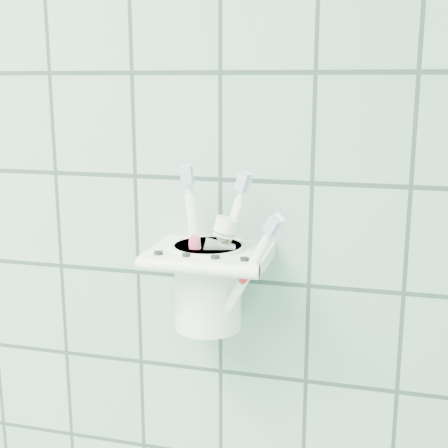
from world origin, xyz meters
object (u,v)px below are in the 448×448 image
cup (208,283)px  toothpaste_tube (198,262)px  toothbrush_pink (204,247)px  toothbrush_blue (202,243)px  toothbrush_orange (219,250)px  holder_bracket (210,256)px

cup → toothpaste_tube: toothpaste_tube is taller
toothbrush_pink → toothpaste_tube: 0.02m
toothbrush_blue → toothbrush_orange: toothbrush_blue is taller
toothbrush_orange → toothbrush_blue: bearing=173.6°
cup → toothbrush_orange: (0.02, -0.01, 0.05)m
holder_bracket → toothbrush_orange: size_ratio=0.80×
toothbrush_orange → cup: bearing=169.4°
toothbrush_pink → toothbrush_orange: size_ratio=1.10×
cup → toothbrush_orange: toothbrush_orange is taller
cup → toothbrush_pink: (0.00, -0.02, 0.05)m
toothbrush_pink → toothbrush_blue: 0.02m
holder_bracket → toothpaste_tube: size_ratio=0.98×
toothpaste_tube → holder_bracket: bearing=38.1°
cup → toothpaste_tube: 0.04m
cup → toothbrush_orange: size_ratio=0.59×
holder_bracket → toothbrush_blue: size_ratio=0.74×
toothbrush_blue → holder_bracket: bearing=-11.9°
cup → toothpaste_tube: (-0.01, -0.02, 0.03)m
toothbrush_blue → cup: bearing=-1.9°
toothpaste_tube → toothbrush_orange: bearing=-3.3°
toothpaste_tube → toothbrush_pink: bearing=-24.2°
cup → toothbrush_pink: toothbrush_pink is taller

